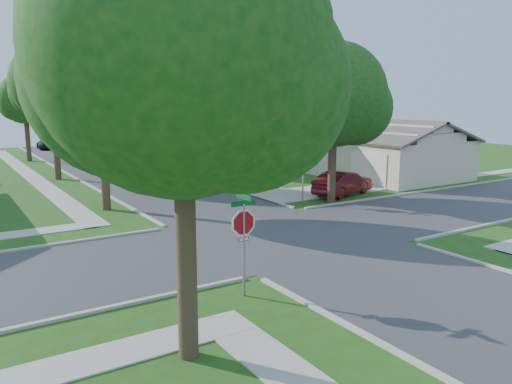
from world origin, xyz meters
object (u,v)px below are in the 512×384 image
object	(u,v)px
tree_w_mid	(53,87)
car_driveway	(343,183)
car_curb_east	(147,158)
tree_w_near	(101,89)
tree_e_far	(126,96)
tree_w_far	(25,101)
car_curb_west	(46,144)
tree_e_mid	(178,92)
house_ne_near	(370,154)
tree_e_near	(260,99)
tree_sw_corner	(184,63)
stop_sign_ne	(303,167)
tree_ne_corner	(335,99)
stop_sign_sw	(244,227)
house_ne_far	(247,139)

from	to	relation	value
tree_w_mid	car_driveway	bearing A→B (deg)	-50.12
car_curb_east	tree_w_near	bearing A→B (deg)	-122.32
tree_e_far	car_curb_east	distance (m)	10.99
tree_e_far	tree_w_mid	bearing A→B (deg)	-125.85
tree_w_far	car_curb_west	world-z (taller)	tree_w_far
tree_e_mid	house_ne_near	distance (m)	15.77
tree_e_near	tree_sw_corner	world-z (taller)	tree_sw_corner
stop_sign_ne	tree_ne_corner	distance (m)	3.96
stop_sign_sw	tree_ne_corner	xyz separation A→B (m)	(11.06, 8.91, 3.56)
house_ne_near	car_curb_west	bearing A→B (deg)	116.49
tree_w_far	tree_sw_corner	bearing A→B (deg)	-93.89
stop_sign_ne	car_driveway	xyz separation A→B (m)	(3.62, 0.80, -1.31)
house_ne_far	car_curb_east	xyz separation A→B (m)	(-12.79, -4.52, -0.78)
tree_w_near	stop_sign_sw	bearing A→B (deg)	-90.23
tree_ne_corner	tree_e_mid	bearing A→B (deg)	95.45
house_ne_near	tree_sw_corner	bearing A→B (deg)	-142.48
tree_ne_corner	car_driveway	bearing A→B (deg)	33.46
tree_w_near	tree_w_far	size ratio (longest dim) A/B	1.12
car_curb_east	stop_sign_ne	bearing A→B (deg)	-91.10
tree_ne_corner	car_driveway	xyz separation A→B (m)	(1.96, 1.29, -4.87)
tree_sw_corner	house_ne_near	size ratio (longest dim) A/B	0.70
tree_w_mid	house_ne_near	distance (m)	23.46
car_driveway	car_curb_east	size ratio (longest dim) A/B	1.02
tree_sw_corner	house_ne_far	size ratio (longest dim) A/B	0.70
house_ne_near	tree_e_near	bearing A→B (deg)	-169.96
tree_e_near	tree_w_far	bearing A→B (deg)	110.61
tree_w_near	car_curb_west	xyz separation A→B (m)	(3.44, 36.48, -5.49)
house_ne_far	tree_e_mid	bearing A→B (deg)	-144.58
stop_sign_sw	tree_sw_corner	world-z (taller)	tree_sw_corner
tree_e_near	tree_w_mid	world-z (taller)	tree_w_mid
tree_ne_corner	tree_sw_corner	bearing A→B (deg)	-140.93
stop_sign_sw	car_curb_east	size ratio (longest dim) A/B	0.69
tree_e_near	car_curb_east	bearing A→B (deg)	95.73
tree_w_far	house_ne_near	bearing A→B (deg)	-48.10
stop_sign_ne	house_ne_far	bearing A→B (deg)	65.07
car_curb_east	tree_sw_corner	bearing A→B (deg)	-114.11
tree_e_far	house_ne_near	distance (m)	25.99
house_ne_near	car_driveway	xyz separation A→B (m)	(-7.67, -5.50, -0.79)
tree_w_far	tree_ne_corner	size ratio (longest dim) A/B	0.93
house_ne_far	car_curb_east	distance (m)	13.59
tree_w_near	tree_w_mid	size ratio (longest dim) A/B	0.94
tree_w_far	car_curb_west	size ratio (longest dim) A/B	1.86
tree_e_mid	car_curb_west	xyz separation A→B (m)	(-5.96, 24.48, -5.62)
stop_sign_ne	tree_w_mid	bearing A→B (deg)	119.80
tree_e_near	car_curb_west	size ratio (longest dim) A/B	1.91
car_driveway	stop_sign_sw	bearing A→B (deg)	112.23
house_ne_near	car_curb_east	bearing A→B (deg)	133.50
tree_w_mid	tree_w_far	bearing A→B (deg)	90.05
tree_e_mid	car_curb_east	bearing A→B (deg)	114.19
tree_sw_corner	tree_e_mid	bearing A→B (deg)	66.47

